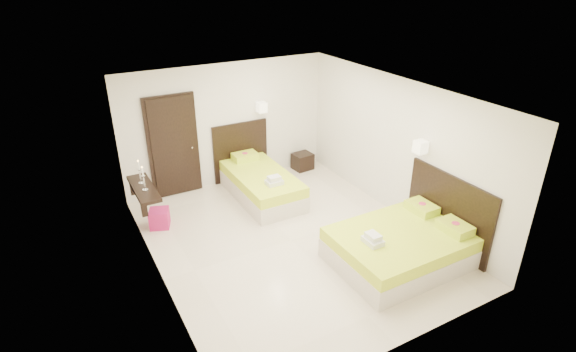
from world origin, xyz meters
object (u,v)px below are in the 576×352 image
bed_single (260,182)px  nightstand (303,161)px  ottoman (159,218)px  bed_double (403,244)px

bed_single → nightstand: 1.63m
ottoman → bed_single: bearing=5.6°
bed_single → ottoman: bed_single is taller
ottoman → nightstand: bearing=14.4°
bed_single → ottoman: bearing=-174.4°
bed_single → bed_double: (1.03, -3.16, -0.00)m
bed_single → ottoman: 2.16m
bed_double → ottoman: bed_double is taller
nightstand → ottoman: (-3.60, -0.93, -0.02)m
nightstand → ottoman: nightstand is taller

